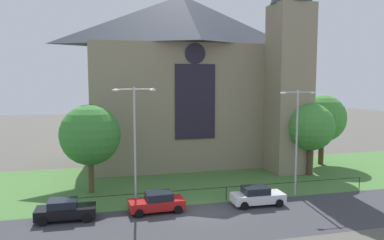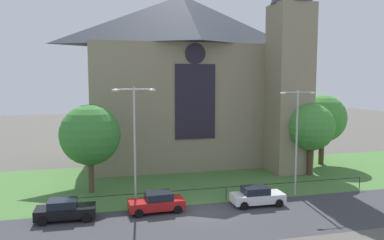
{
  "view_description": "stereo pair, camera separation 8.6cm",
  "coord_description": "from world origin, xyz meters",
  "views": [
    {
      "loc": [
        -8.22,
        -27.63,
        10.15
      ],
      "look_at": [
        1.03,
        8.0,
        6.25
      ],
      "focal_mm": 36.5,
      "sensor_mm": 36.0,
      "label": 1
    },
    {
      "loc": [
        -8.14,
        -27.65,
        10.15
      ],
      "look_at": [
        1.03,
        8.0,
        6.25
      ],
      "focal_mm": 36.5,
      "sensor_mm": 36.0,
      "label": 2
    }
  ],
  "objects": [
    {
      "name": "parked_car_white",
      "position": [
        4.56,
        0.66,
        0.74
      ],
      "size": [
        4.25,
        2.11,
        1.51
      ],
      "rotation": [
        0.0,
        0.0,
        -0.03
      ],
      "color": "silver",
      "rests_on": "ground"
    },
    {
      "name": "parked_car_black",
      "position": [
        -10.23,
        1.01,
        0.74
      ],
      "size": [
        4.25,
        2.13,
        1.51
      ],
      "rotation": [
        0.0,
        0.0,
        -0.03
      ],
      "color": "black",
      "rests_on": "ground"
    },
    {
      "name": "iron_railing",
      "position": [
        2.57,
        2.5,
        0.96
      ],
      "size": [
        26.07,
        0.07,
        1.13
      ],
      "color": "black",
      "rests_on": "ground"
    },
    {
      "name": "tree_right_near",
      "position": [
        13.98,
        8.4,
        5.11
      ],
      "size": [
        4.92,
        4.92,
        7.6
      ],
      "color": "#4C3823",
      "rests_on": "ground"
    },
    {
      "name": "tree_left_near",
      "position": [
        -8.37,
        7.73,
        5.19
      ],
      "size": [
        5.38,
        5.38,
        7.9
      ],
      "color": "brown",
      "rests_on": "ground"
    },
    {
      "name": "road_asphalt",
      "position": [
        0.0,
        -2.0,
        0.0
      ],
      "size": [
        120.0,
        8.0,
        0.01
      ],
      "primitive_type": "cube",
      "color": "#38383D",
      "rests_on": "ground"
    },
    {
      "name": "church_building",
      "position": [
        3.34,
        18.02,
        10.27
      ],
      "size": [
        23.2,
        16.2,
        26.0
      ],
      "color": "gray",
      "rests_on": "ground"
    },
    {
      "name": "streetlamp_far",
      "position": [
        8.94,
        2.4,
        5.76
      ],
      "size": [
        3.37,
        0.26,
        9.19
      ],
      "color": "#B2B2B7",
      "rests_on": "ground"
    },
    {
      "name": "grass_verge",
      "position": [
        0.0,
        8.0,
        0.0
      ],
      "size": [
        120.0,
        20.0,
        0.01
      ],
      "primitive_type": "cube",
      "color": "#477538",
      "rests_on": "ground"
    },
    {
      "name": "streetlamp_near",
      "position": [
        -5.01,
        2.4,
        5.94
      ],
      "size": [
        3.37,
        0.26,
        9.53
      ],
      "color": "#B2B2B7",
      "rests_on": "ground"
    },
    {
      "name": "parked_car_red",
      "position": [
        -3.53,
        1.09,
        0.74
      ],
      "size": [
        4.28,
        2.19,
        1.51
      ],
      "rotation": [
        0.0,
        0.0,
        3.19
      ],
      "color": "#B21919",
      "rests_on": "ground"
    },
    {
      "name": "tree_right_far",
      "position": [
        18.17,
        12.82,
        5.48
      ],
      "size": [
        5.59,
        5.59,
        8.3
      ],
      "color": "#4C3823",
      "rests_on": "ground"
    },
    {
      "name": "ground",
      "position": [
        0.0,
        10.0,
        0.0
      ],
      "size": [
        160.0,
        160.0,
        0.0
      ],
      "primitive_type": "plane",
      "color": "#56544C"
    }
  ]
}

